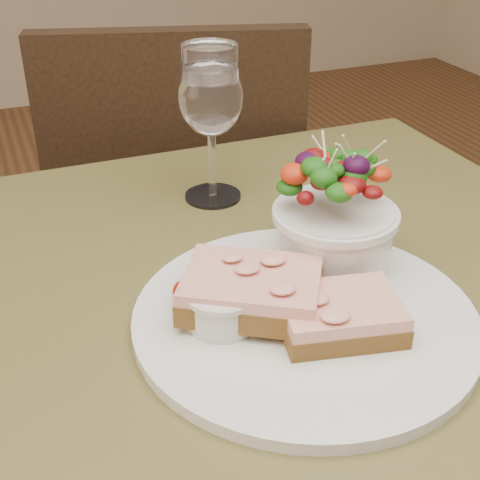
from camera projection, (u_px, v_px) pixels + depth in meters
name	position (u px, v px, depth m)	size (l,w,h in m)	color
cafe_table	(268.00, 386.00, 0.69)	(0.80, 0.80, 0.75)	#4B4320
chair_far	(183.00, 301.00, 1.43)	(0.52, 0.52, 0.90)	black
dinner_plate	(305.00, 318.00, 0.61)	(0.31, 0.31, 0.01)	white
sandwich_front	(340.00, 315.00, 0.58)	(0.12, 0.10, 0.03)	#462E12
sandwich_back	(252.00, 290.00, 0.59)	(0.15, 0.14, 0.03)	#462E12
ramekin	(222.00, 305.00, 0.58)	(0.06, 0.06, 0.04)	silver
salad_bowl	(336.00, 211.00, 0.65)	(0.12, 0.12, 0.13)	white
garnish	(192.00, 289.00, 0.62)	(0.05, 0.04, 0.02)	#113E0B
wine_glass	(211.00, 102.00, 0.77)	(0.08, 0.08, 0.18)	white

